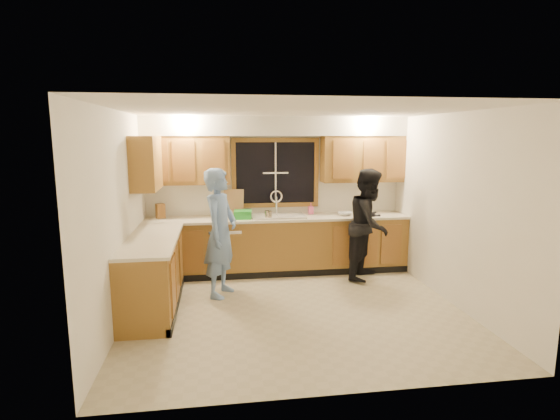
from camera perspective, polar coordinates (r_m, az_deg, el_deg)
The scene contains 26 objects.
floor at distance 5.75m, azimuth 1.98°, elevation -12.85°, with size 4.20×4.20×0.00m, color #BBB090.
ceiling at distance 5.32m, azimuth 2.14°, elevation 12.89°, with size 4.20×4.20×0.00m, color white.
wall_back at distance 7.25m, azimuth -0.59°, elevation 2.12°, with size 4.20×4.20×0.00m, color white.
wall_left at distance 5.44m, azimuth -20.29°, elevation -1.01°, with size 3.80×3.80×0.00m, color white.
wall_right at distance 6.12m, azimuth 21.79°, elevation 0.03°, with size 3.80×3.80×0.00m, color white.
base_cabinets_back at distance 7.11m, azimuth -0.26°, elevation -4.68°, with size 4.20×0.60×0.88m, color olive.
base_cabinets_left at distance 5.91m, azimuth -16.26°, elevation -8.07°, with size 0.60×1.90×0.88m, color olive.
countertop_back at distance 7.00m, azimuth -0.25°, elevation -1.06°, with size 4.20×0.63×0.04m, color beige.
countertop_left at distance 5.79m, azimuth -16.32°, elevation -3.72°, with size 0.63×1.90×0.04m, color beige.
upper_cabinets_left at distance 6.99m, azimuth -12.15°, elevation 6.36°, with size 1.35×0.33×0.75m, color olive.
upper_cabinets_right at distance 7.36m, azimuth 10.71°, elevation 6.56°, with size 1.35×0.33×0.75m, color olive.
upper_cabinets_return at distance 6.43m, azimuth -17.08°, elevation 5.89°, with size 0.33×0.90×0.75m, color olive.
soffit at distance 7.02m, azimuth -0.42°, elevation 10.87°, with size 4.20×0.35×0.30m, color silver.
window_frame at distance 7.20m, azimuth -0.59°, elevation 4.87°, with size 1.44×0.03×1.14m.
sink at distance 7.02m, azimuth -0.27°, elevation -1.31°, with size 0.86×0.52×0.57m.
dishwasher at distance 7.05m, azimuth -7.14°, elevation -5.14°, with size 0.60×0.56×0.82m, color silver.
stove at distance 5.37m, azimuth -17.11°, elevation -9.79°, with size 0.58×0.75×0.90m, color silver.
man at distance 6.05m, azimuth -7.78°, elevation -2.97°, with size 0.65×0.42×1.77m, color #698DC7.
woman at distance 6.87m, azimuth 11.60°, elevation -1.83°, with size 0.83×0.65×1.71m, color black.
knife_block at distance 7.11m, azimuth -15.35°, elevation -0.13°, with size 0.13×0.10×0.23m, color #A1682C.
cutting_board at distance 7.10m, azimuth -6.09°, elevation 0.98°, with size 0.33×0.02×0.43m, color tan.
dish_crate at distance 6.87m, azimuth -4.88°, elevation -0.58°, with size 0.27×0.25×0.13m, color green.
soap_bottle at distance 7.26m, azimuth 4.05°, elevation 0.21°, with size 0.08×0.09×0.18m, color #F55D98.
bowl at distance 7.19m, azimuth 8.47°, elevation -0.48°, with size 0.24×0.24×0.06m, color silver.
can_left at distance 6.80m, azimuth -1.69°, elevation -0.63°, with size 0.07×0.07×0.13m, color tan.
can_right at distance 6.80m, azimuth -1.34°, elevation -0.66°, with size 0.07×0.07×0.13m, color tan.
Camera 1 is at (-0.94, -5.23, 2.20)m, focal length 28.00 mm.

